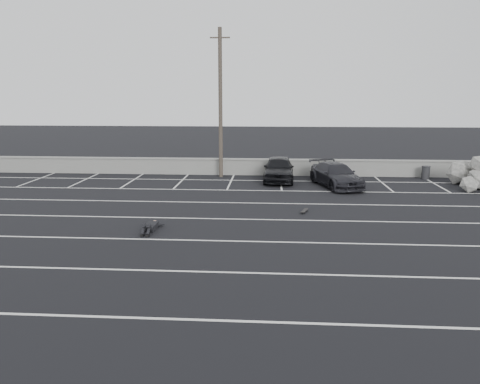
# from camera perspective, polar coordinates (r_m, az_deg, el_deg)

# --- Properties ---
(ground) EXTENTS (120.00, 120.00, 0.00)m
(ground) POSITION_cam_1_polar(r_m,az_deg,el_deg) (16.80, 2.30, -6.07)
(ground) COLOR black
(ground) RESTS_ON ground
(seawall) EXTENTS (50.00, 0.45, 1.06)m
(seawall) POSITION_cam_1_polar(r_m,az_deg,el_deg) (30.33, 3.04, 3.10)
(seawall) COLOR gray
(seawall) RESTS_ON ground
(stall_lines) EXTENTS (36.00, 20.05, 0.01)m
(stall_lines) POSITION_cam_1_polar(r_m,az_deg,el_deg) (21.03, 2.41, -2.35)
(stall_lines) COLOR silver
(stall_lines) RESTS_ON ground
(car_left) EXTENTS (1.89, 4.43, 1.49)m
(car_left) POSITION_cam_1_polar(r_m,az_deg,el_deg) (28.33, 4.74, 2.85)
(car_left) COLOR black
(car_left) RESTS_ON ground
(car_right) EXTENTS (3.08, 4.89, 1.32)m
(car_right) POSITION_cam_1_polar(r_m,az_deg,el_deg) (27.07, 11.63, 2.05)
(car_right) COLOR black
(car_right) RESTS_ON ground
(utility_pole) EXTENTS (1.21, 0.24, 9.08)m
(utility_pole) POSITION_cam_1_polar(r_m,az_deg,el_deg) (29.35, -2.40, 10.75)
(utility_pole) COLOR #4C4238
(utility_pole) RESTS_ON ground
(trash_bin) EXTENTS (0.61, 0.61, 0.81)m
(trash_bin) POSITION_cam_1_polar(r_m,az_deg,el_deg) (31.07, 21.70, 2.23)
(trash_bin) COLOR #29292C
(trash_bin) RESTS_ON ground
(person) EXTENTS (0.87, 2.18, 0.43)m
(person) POSITION_cam_1_polar(r_m,az_deg,el_deg) (18.61, -10.70, -3.77)
(person) COLOR black
(person) RESTS_ON ground
(skateboard) EXTENTS (0.38, 0.69, 0.08)m
(skateboard) POSITION_cam_1_polar(r_m,az_deg,el_deg) (21.01, 7.82, -2.30)
(skateboard) COLOR black
(skateboard) RESTS_ON ground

